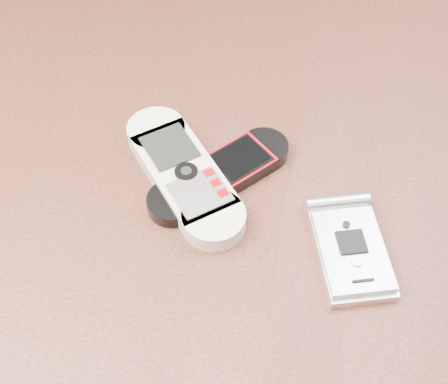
% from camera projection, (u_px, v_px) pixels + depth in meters
% --- Properties ---
extents(table, '(1.20, 0.80, 0.75)m').
position_uv_depth(table, '(219.00, 264.00, 0.61)').
color(table, black).
rests_on(table, ground).
extents(nokia_white, '(0.14, 0.16, 0.02)m').
position_uv_depth(nokia_white, '(183.00, 173.00, 0.53)').
color(nokia_white, silver).
rests_on(nokia_white, table).
extents(nokia_black_red, '(0.13, 0.13, 0.01)m').
position_uv_depth(nokia_black_red, '(220.00, 175.00, 0.53)').
color(nokia_black_red, black).
rests_on(nokia_black_red, table).
extents(motorola_razr, '(0.08, 0.11, 0.02)m').
position_uv_depth(motorola_razr, '(351.00, 250.00, 0.48)').
color(motorola_razr, silver).
rests_on(motorola_razr, table).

